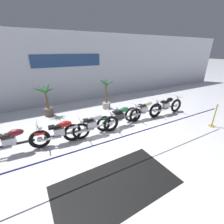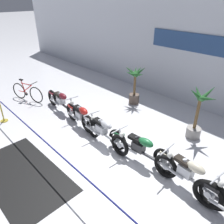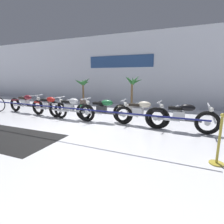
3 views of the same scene
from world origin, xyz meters
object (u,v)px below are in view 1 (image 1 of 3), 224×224
at_px(motorcycle_cream_4, 144,110).
at_px(stanchion_mid_left, 213,119).
at_px(potted_palm_right_of_row, 107,94).
at_px(motorcycle_red_1, 61,132).
at_px(floor_banner, 116,184).
at_px(motorcycle_black_5, 166,106).
at_px(motorcycle_green_3, 121,117).
at_px(potted_palm_left_of_row, 47,100).
at_px(motorcycle_silver_2, 93,125).
at_px(motorcycle_maroon_0, 12,142).
at_px(stanchion_far_left, 96,150).

height_order(motorcycle_cream_4, stanchion_mid_left, stanchion_mid_left).
height_order(potted_palm_right_of_row, stanchion_mid_left, potted_palm_right_of_row).
distance_m(motorcycle_red_1, stanchion_mid_left, 6.46).
bearing_deg(floor_banner, motorcycle_black_5, 28.54).
relative_size(motorcycle_cream_4, motorcycle_black_5, 0.94).
xyz_separation_m(motorcycle_green_3, motorcycle_black_5, (2.78, -0.04, 0.01)).
xyz_separation_m(potted_palm_left_of_row, potted_palm_right_of_row, (3.12, -0.49, -0.03)).
xyz_separation_m(motorcycle_red_1, motorcycle_silver_2, (1.20, -0.05, -0.01)).
bearing_deg(motorcycle_black_5, motorcycle_red_1, -179.10).
relative_size(motorcycle_maroon_0, floor_banner, 0.74).
bearing_deg(potted_palm_right_of_row, motorcycle_black_5, -44.55).
height_order(motorcycle_silver_2, motorcycle_black_5, motorcycle_black_5).
bearing_deg(motorcycle_green_3, motorcycle_black_5, -0.80).
bearing_deg(motorcycle_green_3, floor_banner, -123.63).
distance_m(motorcycle_cream_4, motorcycle_black_5, 1.38).
bearing_deg(stanchion_far_left, potted_palm_right_of_row, 59.75).
relative_size(motorcycle_cream_4, potted_palm_right_of_row, 1.16).
bearing_deg(potted_palm_left_of_row, floor_banner, -80.69).
bearing_deg(motorcycle_black_5, stanchion_far_left, -157.80).
relative_size(potted_palm_right_of_row, stanchion_mid_left, 1.74).
relative_size(motorcycle_silver_2, potted_palm_left_of_row, 1.34).
bearing_deg(floor_banner, motorcycle_red_1, 106.09).
distance_m(motorcycle_silver_2, motorcycle_green_3, 1.40).
height_order(motorcycle_green_3, floor_banner, motorcycle_green_3).
distance_m(stanchion_far_left, stanchion_mid_left, 5.64).
xyz_separation_m(motorcycle_black_5, stanchion_far_left, (-4.83, -1.97, 0.25)).
relative_size(motorcycle_silver_2, stanchion_far_left, 0.27).
distance_m(motorcycle_maroon_0, potted_palm_right_of_row, 5.10).
bearing_deg(motorcycle_red_1, stanchion_far_left, -73.75).
relative_size(motorcycle_maroon_0, motorcycle_black_5, 1.03).
bearing_deg(motorcycle_silver_2, potted_palm_right_of_row, 52.92).
xyz_separation_m(potted_palm_right_of_row, stanchion_far_left, (-2.49, -4.27, -0.12)).
relative_size(stanchion_far_left, stanchion_mid_left, 8.10).
distance_m(motorcycle_maroon_0, motorcycle_green_3, 4.11).
distance_m(motorcycle_black_5, floor_banner, 5.29).
bearing_deg(potted_palm_left_of_row, stanchion_mid_left, -37.25).
bearing_deg(floor_banner, motorcycle_green_3, 54.86).
relative_size(motorcycle_cream_4, potted_palm_left_of_row, 1.25).
bearing_deg(stanchion_far_left, stanchion_mid_left, -0.00).
relative_size(motorcycle_silver_2, potted_palm_right_of_row, 1.25).
height_order(motorcycle_red_1, potted_palm_right_of_row, potted_palm_right_of_row).
bearing_deg(motorcycle_red_1, potted_palm_right_of_row, 38.12).
bearing_deg(motorcycle_maroon_0, motorcycle_cream_4, 0.82).
bearing_deg(motorcycle_green_3, motorcycle_cream_4, 3.41).
distance_m(motorcycle_red_1, floor_banner, 2.72).
bearing_deg(potted_palm_right_of_row, motorcycle_silver_2, -127.08).
bearing_deg(potted_palm_right_of_row, potted_palm_left_of_row, 171.08).
distance_m(motorcycle_silver_2, floor_banner, 2.58).
distance_m(motorcycle_maroon_0, motorcycle_red_1, 1.52).
bearing_deg(stanchion_mid_left, motorcycle_green_3, 150.75).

